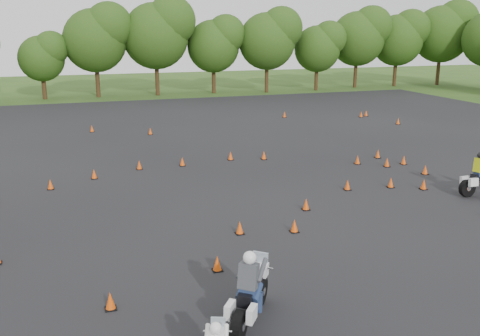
{
  "coord_description": "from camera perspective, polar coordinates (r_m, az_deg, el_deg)",
  "views": [
    {
      "loc": [
        -7.07,
        -17.27,
        7.11
      ],
      "look_at": [
        0.0,
        4.0,
        1.2
      ],
      "focal_mm": 40.0,
      "sensor_mm": 36.0,
      "label": 1
    }
  ],
  "objects": [
    {
      "name": "asphalt_pad",
      "position": [
        25.34,
        -1.43,
        -1.52
      ],
      "size": [
        62.0,
        62.0,
        0.0
      ],
      "primitive_type": "plane",
      "color": "black",
      "rests_on": "ground"
    },
    {
      "name": "treeline",
      "position": [
        53.7,
        -6.19,
        12.09
      ],
      "size": [
        87.09,
        32.5,
        10.96
      ],
      "color": "#264313",
      "rests_on": "ground"
    },
    {
      "name": "traffic_cones",
      "position": [
        25.65,
        -2.34,
        -0.8
      ],
      "size": [
        36.85,
        33.37,
        0.45
      ],
      "color": "#E04909",
      "rests_on": "asphalt_pad"
    },
    {
      "name": "ground",
      "position": [
        19.97,
        3.64,
        -6.12
      ],
      "size": [
        140.0,
        140.0,
        0.0
      ],
      "primitive_type": "plane",
      "color": "#2D5119",
      "rests_on": "ground"
    },
    {
      "name": "rider_grey",
      "position": [
        13.41,
        1.06,
        -12.38
      ],
      "size": [
        2.14,
        2.53,
        1.97
      ],
      "primitive_type": null,
      "rotation": [
        0.0,
        0.0,
        0.94
      ],
      "color": "#3B3D42",
      "rests_on": "ground"
    }
  ]
}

